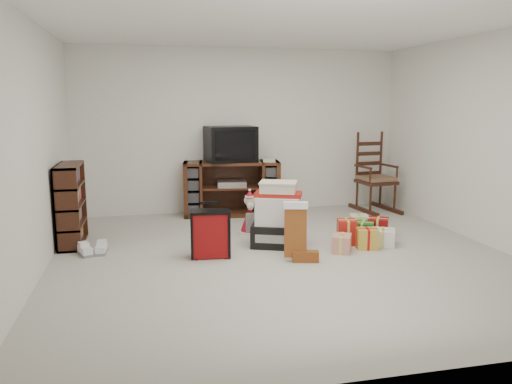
# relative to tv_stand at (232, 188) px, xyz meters

# --- Properties ---
(room) EXTENTS (5.01, 5.01, 2.51)m
(room) POSITION_rel_tv_stand_xyz_m (0.19, -2.22, 0.84)
(room) COLOR beige
(room) RESTS_ON ground
(tv_stand) EXTENTS (1.48, 0.68, 0.81)m
(tv_stand) POSITION_rel_tv_stand_xyz_m (0.00, 0.00, 0.00)
(tv_stand) COLOR #472214
(tv_stand) RESTS_ON floor
(bookshelf) EXTENTS (0.26, 0.79, 0.97)m
(bookshelf) POSITION_rel_tv_stand_xyz_m (-2.15, -1.15, 0.06)
(bookshelf) COLOR #3C1A10
(bookshelf) RESTS_ON floor
(rocking_chair) EXTENTS (0.61, 0.90, 1.28)m
(rocking_chair) POSITION_rel_tv_stand_xyz_m (2.25, -0.17, 0.03)
(rocking_chair) COLOR #3C1A10
(rocking_chair) RESTS_ON floor
(gift_pile) EXTENTS (0.72, 0.63, 0.76)m
(gift_pile) POSITION_rel_tv_stand_xyz_m (0.25, -1.76, -0.08)
(gift_pile) COLOR black
(gift_pile) RESTS_ON floor
(red_suitcase) EXTENTS (0.42, 0.25, 0.62)m
(red_suitcase) POSITION_rel_tv_stand_xyz_m (-0.60, -2.03, -0.14)
(red_suitcase) COLOR maroon
(red_suitcase) RESTS_ON floor
(stocking) EXTENTS (0.33, 0.20, 0.65)m
(stocking) POSITION_rel_tv_stand_xyz_m (0.28, -2.35, -0.08)
(stocking) COLOR #0B670E
(stocking) RESTS_ON floor
(teddy_bear) EXTENTS (0.22, 0.19, 0.33)m
(teddy_bear) POSITION_rel_tv_stand_xyz_m (0.34, -1.82, -0.26)
(teddy_bear) COLOR brown
(teddy_bear) RESTS_ON floor
(santa_figurine) EXTENTS (0.30, 0.28, 0.61)m
(santa_figurine) POSITION_rel_tv_stand_xyz_m (0.49, -1.07, -0.17)
(santa_figurine) COLOR #A41121
(santa_figurine) RESTS_ON floor
(mrs_claus_figurine) EXTENTS (0.28, 0.27, 0.58)m
(mrs_claus_figurine) POSITION_rel_tv_stand_xyz_m (0.04, -1.14, -0.19)
(mrs_claus_figurine) COLOR #A41121
(mrs_claus_figurine) RESTS_ON floor
(sneaker_pair) EXTENTS (0.34, 0.29, 0.10)m
(sneaker_pair) POSITION_rel_tv_stand_xyz_m (-1.87, -1.63, -0.36)
(sneaker_pair) COLOR white
(sneaker_pair) RESTS_ON floor
(gift_cluster) EXTENTS (0.72, 1.05, 0.25)m
(gift_cluster) POSITION_rel_tv_stand_xyz_m (1.27, -1.86, -0.29)
(gift_cluster) COLOR #A51A12
(gift_cluster) RESTS_ON floor
(crt_television) EXTENTS (0.76, 0.59, 0.52)m
(crt_television) POSITION_rel_tv_stand_xyz_m (-0.01, -0.00, 0.67)
(crt_television) COLOR black
(crt_television) RESTS_ON tv_stand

